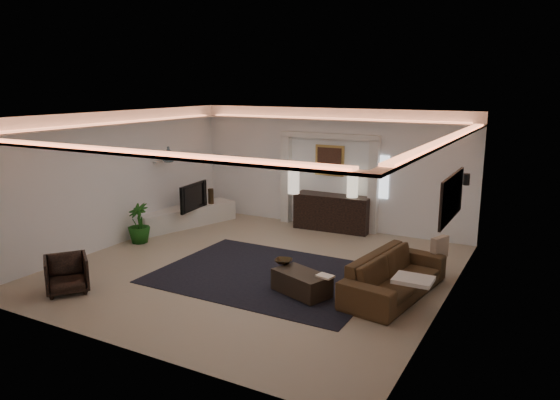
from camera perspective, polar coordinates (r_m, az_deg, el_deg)
The scene contains 33 objects.
floor at distance 10.13m, azimuth -2.64°, elevation -7.45°, with size 7.00×7.00×0.00m, color tan.
ceiling at distance 9.54m, azimuth -2.82°, elevation 9.15°, with size 7.00×7.00×0.00m, color white.
wall_back at distance 12.80m, azimuth 5.45°, elevation 3.44°, with size 7.00×7.00×0.00m, color white.
wall_front at distance 7.08m, azimuth -17.66°, elevation -4.57°, with size 7.00×7.00×0.00m, color white.
wall_left at distance 11.90m, azimuth -17.29°, elevation 2.24°, with size 7.00×7.00×0.00m, color white.
wall_right at distance 8.50m, azimuth 17.89°, elevation -1.76°, with size 7.00×7.00×0.00m, color white.
cove_soffit at distance 9.56m, azimuth -2.80°, elevation 7.48°, with size 7.00×7.00×0.04m, color silver.
daylight_slit at distance 12.34m, azimuth 11.18°, elevation 2.44°, with size 0.25×0.03×1.00m, color white.
area_rug at distance 9.78m, azimuth -1.23°, elevation -8.16°, with size 4.00×3.00×0.01m, color black.
pilaster_left at distance 13.26m, azimuth 0.68°, elevation 2.27°, with size 0.22×0.20×2.20m, color silver.
pilaster_right at distance 12.37m, azimuth 10.13°, elevation 1.33°, with size 0.22×0.20×2.20m, color silver.
alcove_header at distance 12.61m, azimuth 5.35°, elevation 6.97°, with size 2.52×0.20×0.12m, color silver.
painting_frame at distance 12.74m, azimuth 5.42°, elevation 4.31°, with size 0.74×0.04×0.74m, color tan.
painting_canvas at distance 12.72m, azimuth 5.37°, elevation 4.29°, with size 0.62×0.02×0.62m, color #4C2D1E.
art_panel_frame at distance 8.74m, azimuth 18.19°, elevation 0.28°, with size 0.04×1.64×0.74m, color black.
art_panel_gold at distance 8.74m, azimuth 18.03°, elevation 0.30°, with size 0.02×1.50×0.62m, color tan.
wall_sconce at distance 10.60m, azimuth 19.63°, elevation 2.13°, with size 0.12×0.12×0.22m, color black.
wall_niche at distance 12.83m, azimuth -12.69°, elevation 4.11°, with size 0.10×0.55×0.04m, color silver.
console at distance 12.71m, azimuth 5.74°, elevation -1.47°, with size 1.83×0.57×0.92m, color #2B201D.
lamp_left at distance 12.68m, azimuth 1.49°, elevation 1.75°, with size 0.28×0.28×0.63m, color beige.
lamp_right at distance 12.38m, azimuth 7.89°, elevation 1.37°, with size 0.25×0.25×0.57m, color #F1E3C1.
media_ledge at distance 13.25m, azimuth -10.19°, elevation -1.80°, with size 0.66×2.63×0.49m, color silver.
tv at distance 12.87m, azimuth -9.80°, elevation 0.31°, with size 0.15×1.13×0.65m, color black.
figurine at distance 13.44m, azimuth -7.53°, elevation 0.31°, with size 0.14×0.14×0.39m, color #352716.
ginger_jar at distance 12.54m, azimuth -12.04°, elevation 4.88°, with size 0.34×0.34×0.36m, color slate.
plant at distance 12.01m, azimuth -15.12°, elevation -2.47°, with size 0.49×0.49×0.88m, color #174A12.
sofa at distance 9.01m, azimuth 12.38°, elevation -8.02°, with size 0.91×2.34×0.68m, color #392818.
throw_blanket at distance 8.29m, azimuth 14.31°, elevation -8.41°, with size 0.58×0.47×0.06m, color #FFE9CB.
throw_pillow at distance 9.99m, azimuth 16.96°, elevation -4.97°, with size 0.12×0.40×0.40m, color tan.
coffee_table at distance 8.87m, azimuth 2.36°, elevation -8.99°, with size 0.97×0.53×0.36m, color black.
bowl at distance 9.22m, azimuth 0.38°, elevation -6.53°, with size 0.31×0.31×0.08m, color black.
magazine at distance 8.62m, azimuth 4.94°, elevation -8.11°, with size 0.27×0.19×0.03m, color white.
armchair at distance 9.63m, azimuth -22.20°, elevation -7.49°, with size 0.67×0.69×0.63m, color black.
Camera 1 is at (4.96, -8.13, 3.46)m, focal length 33.61 mm.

